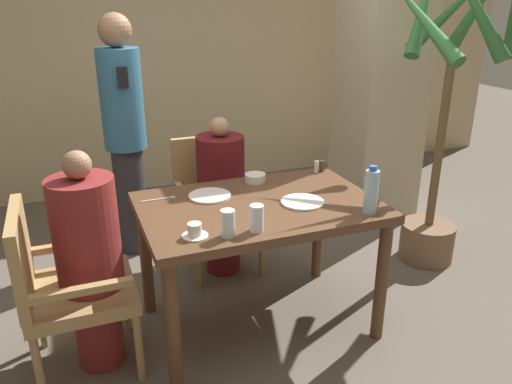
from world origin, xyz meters
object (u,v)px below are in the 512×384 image
Objects in this scene: chair_far_side at (216,196)px; teacup_with_saucer at (195,231)px; chair_left_side at (63,283)px; bowl_small at (255,178)px; diner_in_left_chair at (90,261)px; standing_host at (125,132)px; glass_tall_mid at (228,223)px; water_bottle at (371,191)px; potted_palm at (443,127)px; plate_main_right at (302,202)px; glass_tall_near at (257,218)px; diner_in_far_chair at (221,195)px; plate_main_left at (210,196)px.

chair_far_side is 1.22m from teacup_with_saucer.
chair_left_side reaches higher than teacup_with_saucer.
teacup_with_saucer is 0.99× the size of bowl_small.
diner_in_left_chair is 1.32m from standing_host.
bowl_small is at bearing 59.06° from glass_tall_mid.
chair_far_side is 3.53× the size of water_bottle.
chair_far_side is 1.63m from potted_palm.
plate_main_right is (1.13, -0.08, 0.18)m from diner_in_left_chair.
chair_left_side is 1.39m from standing_host.
standing_host is at bearing 125.65° from bowl_small.
water_bottle reaches higher than glass_tall_near.
plate_main_left is (-0.22, -0.50, 0.21)m from diner_in_far_chair.
diner_in_far_chair is 0.44m from bowl_small.
standing_host is 13.03× the size of glass_tall_mid.
diner_in_far_chair reaches higher than glass_tall_mid.
diner_in_left_chair is at bearing 0.00° from chair_left_side.
standing_host is 13.72× the size of bowl_small.
plate_main_left is (-1.68, -0.09, -0.23)m from potted_palm.
potted_palm reaches higher than diner_in_far_chair.
plate_main_right is 0.43m from glass_tall_near.
plate_main_left is 0.52m from glass_tall_near.
glass_tall_mid reaches higher than teacup_with_saucer.
bowl_small is at bearing 69.27° from glass_tall_near.
diner_in_far_chair is at bearing 74.34° from glass_tall_mid.
diner_in_far_chair is 8.85× the size of teacup_with_saucer.
standing_host reaches higher than bowl_small.
standing_host reaches higher than plate_main_left.
potted_palm is at bearing 16.34° from plate_main_right.
potted_palm reaches higher than chair_far_side.
teacup_with_saucer is at bearing -131.90° from bowl_small.
glass_tall_mid is (-0.39, -0.65, 0.04)m from bowl_small.
water_bottle is 0.77m from glass_tall_mid.
diner_in_far_chair is 0.59m from plate_main_left.
chair_far_side is (1.04, 0.83, 0.00)m from chair_left_side.
diner_in_left_chair is 4.91× the size of plate_main_left.
potted_palm is at bearing -2.13° from bowl_small.
chair_far_side is 0.73m from plate_main_left.
bowl_small is 0.95× the size of glass_tall_near.
diner_in_far_chair is at bearing 106.34° from bowl_small.
glass_tall_near is (-0.14, -1.01, 0.27)m from diner_in_far_chair.
teacup_with_saucer is at bearing 170.77° from glass_tall_near.
glass_tall_near reaches higher than plate_main_right.
bowl_small is (0.11, -0.50, 0.29)m from chair_far_side.
potted_palm is 9.19× the size of plate_main_right.
chair_far_side is at bearing 38.48° from chair_left_side.
bowl_small is 0.69m from glass_tall_near.
glass_tall_near is at bearing 178.63° from water_bottle.
glass_tall_mid is (-0.28, -1.01, 0.27)m from diner_in_far_chair.
chair_left_side is 3.53× the size of water_bottle.
glass_tall_near is (0.91, -0.32, 0.34)m from chair_left_side.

